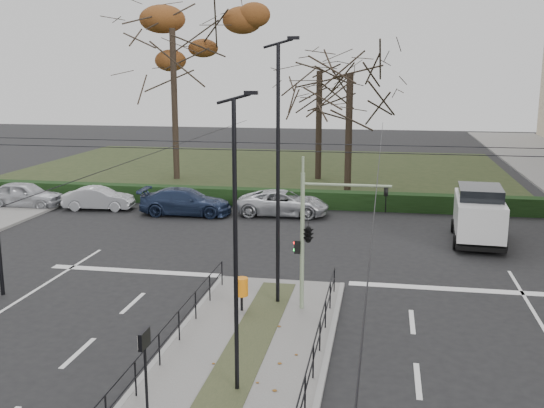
{
  "coord_description": "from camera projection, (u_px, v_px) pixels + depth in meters",
  "views": [
    {
      "loc": [
        3.65,
        -17.52,
        7.83
      ],
      "look_at": [
        -0.7,
        6.82,
        2.64
      ],
      "focal_mm": 42.0,
      "sensor_mm": 36.0,
      "label": 1
    }
  ],
  "objects": [
    {
      "name": "parked_car_second",
      "position": [
        99.0,
        198.0,
        36.46
      ],
      "size": [
        4.08,
        1.79,
        1.3
      ],
      "primitive_type": "imported",
      "rotation": [
        0.0,
        0.0,
        1.68
      ],
      "color": "#B5B7BD",
      "rests_on": "ground"
    },
    {
      "name": "streetlamp_median_near",
      "position": [
        236.0,
        245.0,
        14.91
      ],
      "size": [
        0.61,
        0.12,
        7.25
      ],
      "color": "black",
      "rests_on": "median_island"
    },
    {
      "name": "park",
      "position": [
        262.0,
        170.0,
        50.97
      ],
      "size": [
        38.0,
        26.0,
        0.1
      ],
      "primitive_type": "cube",
      "color": "#242F17",
      "rests_on": "ground"
    },
    {
      "name": "parked_car_third",
      "position": [
        186.0,
        202.0,
        35.13
      ],
      "size": [
        5.16,
        2.26,
        1.47
      ],
      "primitive_type": "imported",
      "rotation": [
        0.0,
        0.0,
        1.61
      ],
      "color": "#1E2A47",
      "rests_on": "ground"
    },
    {
      "name": "rust_tree",
      "position": [
        172.0,
        28.0,
        44.39
      ],
      "size": [
        10.48,
        10.48,
        14.0
      ],
      "color": "black",
      "rests_on": "park"
    },
    {
      "name": "catenary",
      "position": [
        265.0,
        214.0,
        19.97
      ],
      "size": [
        20.0,
        34.0,
        6.0
      ],
      "color": "black",
      "rests_on": "ground"
    },
    {
      "name": "median_island",
      "position": [
        236.0,
        372.0,
        16.69
      ],
      "size": [
        4.4,
        15.0,
        0.14
      ],
      "primitive_type": "cube",
      "color": "slate",
      "rests_on": "ground"
    },
    {
      "name": "streetlamp_median_far",
      "position": [
        279.0,
        173.0,
        20.67
      ],
      "size": [
        0.73,
        0.15,
        8.74
      ],
      "color": "black",
      "rests_on": "median_island"
    },
    {
      "name": "bare_tree_near",
      "position": [
        350.0,
        82.0,
        39.98
      ],
      "size": [
        6.98,
        6.98,
        10.07
      ],
      "color": "black",
      "rests_on": "park"
    },
    {
      "name": "info_panel",
      "position": [
        144.0,
        349.0,
        14.26
      ],
      "size": [
        0.11,
        0.53,
        2.02
      ],
      "color": "black",
      "rests_on": "median_island"
    },
    {
      "name": "hedge",
      "position": [
        219.0,
        196.0,
        37.96
      ],
      "size": [
        38.0,
        1.0,
        1.0
      ],
      "primitive_type": "cube",
      "color": "black",
      "rests_on": "ground"
    },
    {
      "name": "traffic_light",
      "position": [
        310.0,
        231.0,
        20.43
      ],
      "size": [
        3.08,
        1.76,
        4.53
      ],
      "color": "gray",
      "rests_on": "median_island"
    },
    {
      "name": "litter_bin",
      "position": [
        242.0,
        287.0,
        20.65
      ],
      "size": [
        0.43,
        0.43,
        1.11
      ],
      "color": "black",
      "rests_on": "median_island"
    },
    {
      "name": "ground",
      "position": [
        255.0,
        336.0,
        19.12
      ],
      "size": [
        140.0,
        140.0,
        0.0
      ],
      "primitive_type": "plane",
      "color": "black",
      "rests_on": "ground"
    },
    {
      "name": "median_railing",
      "position": [
        234.0,
        342.0,
        16.41
      ],
      "size": [
        4.14,
        13.24,
        0.92
      ],
      "color": "black",
      "rests_on": "median_island"
    },
    {
      "name": "bare_tree_center",
      "position": [
        319.0,
        79.0,
        45.01
      ],
      "size": [
        6.28,
        6.28,
        10.28
      ],
      "color": "black",
      "rests_on": "park"
    },
    {
      "name": "white_van",
      "position": [
        479.0,
        213.0,
        29.42
      ],
      "size": [
        2.54,
        5.14,
        2.62
      ],
      "color": "silver",
      "rests_on": "ground"
    },
    {
      "name": "parked_car_first",
      "position": [
        25.0,
        195.0,
        37.01
      ],
      "size": [
        4.5,
        1.89,
        1.52
      ],
      "primitive_type": "imported",
      "rotation": [
        0.0,
        0.0,
        1.59
      ],
      "color": "#B5B7BD",
      "rests_on": "ground"
    },
    {
      "name": "parked_car_fourth",
      "position": [
        283.0,
        203.0,
        35.01
      ],
      "size": [
        5.07,
        2.47,
        1.39
      ],
      "primitive_type": "imported",
      "rotation": [
        0.0,
        0.0,
        1.6
      ],
      "color": "#B5B7BD",
      "rests_on": "ground"
    }
  ]
}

